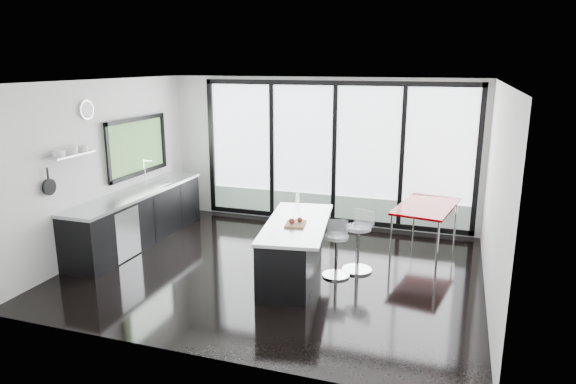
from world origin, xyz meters
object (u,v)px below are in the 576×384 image
(island, at_px, (292,248))
(bar_stool_far, at_px, (358,248))
(red_table, at_px, (425,228))
(bar_stool_near, at_px, (336,256))

(island, height_order, bar_stool_far, island)
(island, relative_size, bar_stool_far, 3.02)
(island, distance_m, red_table, 2.46)
(island, bearing_deg, bar_stool_far, 28.80)
(bar_stool_far, bearing_deg, island, -128.48)
(bar_stool_near, distance_m, bar_stool_far, 0.40)
(bar_stool_far, bearing_deg, red_table, 77.04)
(bar_stool_near, height_order, bar_stool_far, bar_stool_far)
(red_table, bearing_deg, island, -135.75)
(island, xyz_separation_m, red_table, (1.76, 1.71, -0.03))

